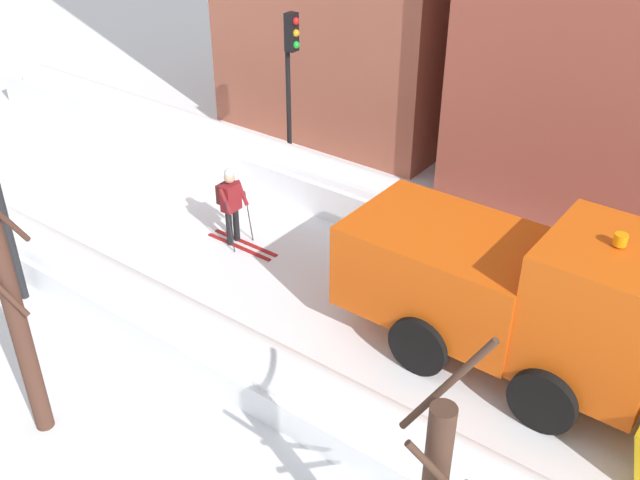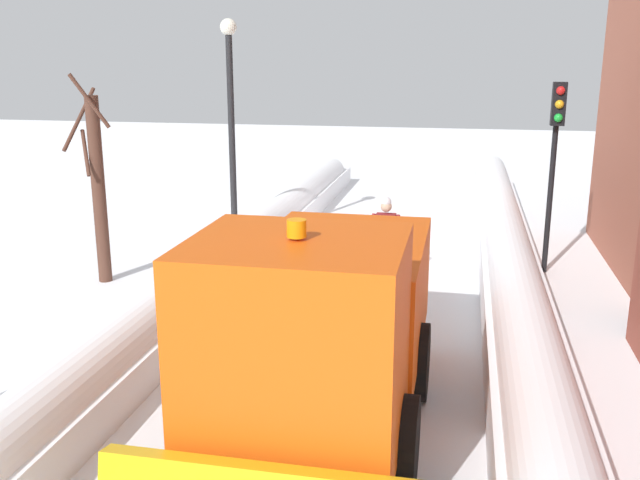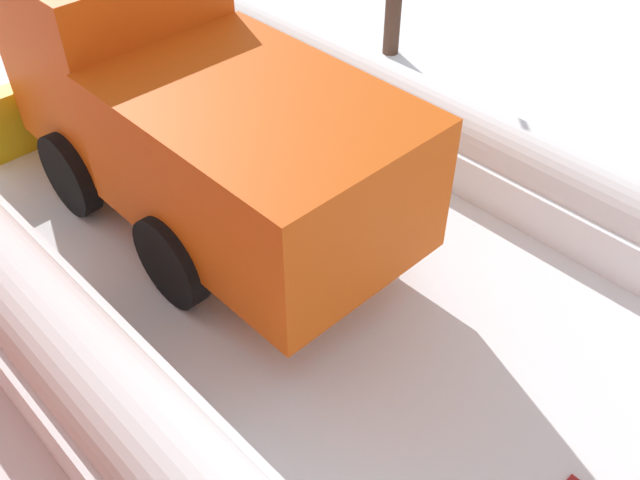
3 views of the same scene
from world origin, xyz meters
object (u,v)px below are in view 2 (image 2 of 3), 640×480
at_px(plow_truck, 323,323).
at_px(street_lamp, 231,107).
at_px(skier, 386,234).
at_px(bare_tree_near, 98,186).
at_px(traffic_light_pole, 555,141).

xyz_separation_m(plow_truck, street_lamp, (3.99, -8.45, 2.02)).
xyz_separation_m(skier, bare_tree_near, (5.89, 1.41, 1.07)).
distance_m(plow_truck, traffic_light_pole, 8.53).
xyz_separation_m(traffic_light_pole, street_lamp, (7.50, -0.82, 0.55)).
height_order(plow_truck, traffic_light_pole, traffic_light_pole).
relative_size(plow_truck, street_lamp, 1.07).
distance_m(plow_truck, bare_tree_near, 7.81).
relative_size(traffic_light_pole, bare_tree_near, 0.95).
distance_m(skier, street_lamp, 5.11).
xyz_separation_m(street_lamp, bare_tree_near, (1.85, 3.30, -1.42)).
bearing_deg(street_lamp, bare_tree_near, 60.69).
relative_size(plow_truck, skier, 3.31).
bearing_deg(skier, plow_truck, 89.57).
distance_m(skier, traffic_light_pole, 4.11).
bearing_deg(skier, street_lamp, -25.06).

